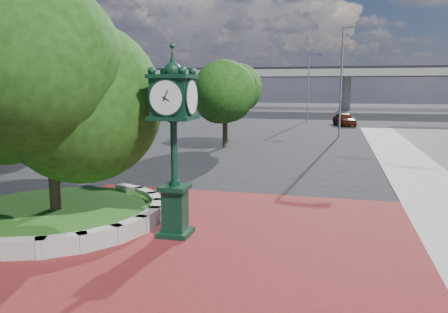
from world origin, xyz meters
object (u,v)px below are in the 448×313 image
at_px(post_clock, 174,135).
at_px(street_lamp_near, 344,73).
at_px(parked_car, 344,119).
at_px(street_lamp_far, 310,82).

xyz_separation_m(post_clock, street_lamp_near, (4.86, 26.77, 2.38)).
bearing_deg(street_lamp_near, parked_car, 88.08).
bearing_deg(parked_car, street_lamp_far, 112.43).
distance_m(parked_car, street_lamp_near, 12.00).
bearing_deg(post_clock, parked_car, 82.13).
xyz_separation_m(parked_car, street_lamp_near, (-0.37, -11.07, 4.60)).
height_order(parked_car, street_lamp_far, street_lamp_far).
height_order(post_clock, parked_car, post_clock).
bearing_deg(street_lamp_far, parked_car, -50.07).
xyz_separation_m(parked_car, street_lamp_far, (-4.13, 4.94, 4.00)).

